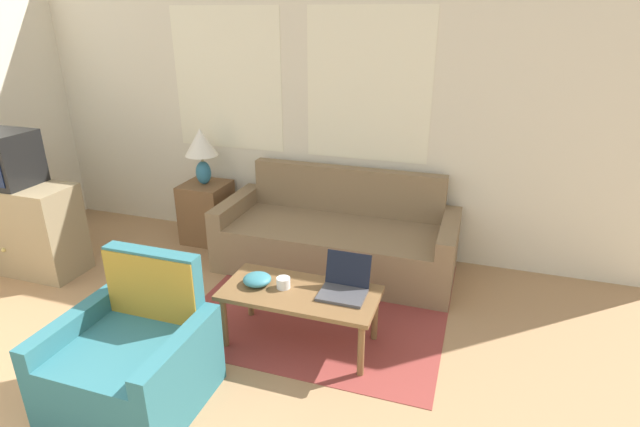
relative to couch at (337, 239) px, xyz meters
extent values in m
cube|color=silver|center=(-0.46, 0.44, 1.04)|extent=(6.43, 0.05, 2.60)
cube|color=white|center=(-1.22, 0.41, 1.29)|extent=(1.10, 0.01, 1.30)
cube|color=white|center=(0.13, 0.41, 1.29)|extent=(1.10, 0.01, 1.30)
cube|color=brown|center=(0.09, -0.63, -0.25)|extent=(1.89, 1.86, 0.01)
cube|color=#846B4C|center=(0.00, -0.07, -0.05)|extent=(1.78, 0.84, 0.41)
cube|color=#846B4C|center=(0.00, 0.29, 0.16)|extent=(1.78, 0.12, 0.84)
cube|color=#846B4C|center=(-0.96, -0.07, 0.02)|extent=(0.14, 0.84, 0.56)
cube|color=#846B4C|center=(0.96, -0.07, 0.02)|extent=(0.14, 0.84, 0.56)
cube|color=#2D6B75|center=(-0.64, -2.03, -0.05)|extent=(0.61, 0.73, 0.41)
cube|color=#2D6B75|center=(-0.64, -1.71, 0.16)|extent=(0.61, 0.10, 0.85)
cube|color=#2D6B75|center=(-1.00, -2.03, 0.01)|extent=(0.10, 0.73, 0.53)
cube|color=#2D6B75|center=(-0.29, -2.03, 0.01)|extent=(0.10, 0.73, 0.53)
cube|color=#A87F28|center=(-0.64, -1.77, 0.27)|extent=(0.61, 0.01, 0.61)
cube|color=#998460|center=(-2.60, -0.92, 0.14)|extent=(1.05, 0.42, 0.79)
sphere|color=tan|center=(-2.60, -1.14, 0.02)|extent=(0.04, 0.04, 0.04)
cube|color=black|center=(-2.60, -0.92, 0.76)|extent=(0.44, 0.40, 0.45)
cube|color=brown|center=(-1.39, 0.12, 0.04)|extent=(0.42, 0.42, 0.59)
ellipsoid|color=teal|center=(-1.39, 0.12, 0.45)|extent=(0.15, 0.15, 0.23)
cylinder|color=tan|center=(-1.39, 0.12, 0.59)|extent=(0.02, 0.02, 0.06)
cone|color=white|center=(-1.39, 0.12, 0.75)|extent=(0.31, 0.31, 0.26)
cube|color=brown|center=(0.09, -1.18, 0.14)|extent=(1.05, 0.50, 0.03)
cylinder|color=brown|center=(-0.39, -1.38, -0.07)|extent=(0.04, 0.04, 0.38)
cylinder|color=brown|center=(0.56, -1.38, -0.07)|extent=(0.04, 0.04, 0.38)
cylinder|color=brown|center=(-0.39, -0.98, -0.07)|extent=(0.04, 0.04, 0.38)
cylinder|color=brown|center=(0.56, -0.98, -0.07)|extent=(0.04, 0.04, 0.38)
cube|color=#47474C|center=(0.37, -1.16, 0.16)|extent=(0.30, 0.23, 0.02)
cube|color=black|center=(0.37, -1.01, 0.28)|extent=(0.30, 0.07, 0.22)
cylinder|color=white|center=(-0.03, -1.17, 0.19)|extent=(0.09, 0.09, 0.07)
ellipsoid|color=teal|center=(-0.22, -1.19, 0.19)|extent=(0.19, 0.19, 0.07)
camera|label=1|loc=(1.13, -3.89, 1.88)|focal=28.00mm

